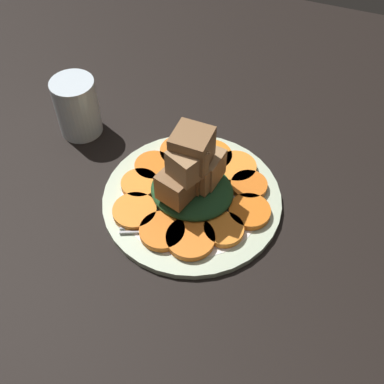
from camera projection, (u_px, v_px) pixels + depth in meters
table_slab at (192, 206)px, 69.15cm from camera, size 120.00×120.00×2.00cm
plate at (192, 199)px, 67.98cm from camera, size 25.18×25.18×1.05cm
carrot_slice_0 at (135, 211)px, 65.28cm from camera, size 6.01×6.01×0.97cm
carrot_slice_1 at (162, 231)px, 63.21cm from camera, size 6.05×6.05×0.97cm
carrot_slice_2 at (190, 238)px, 62.47cm from camera, size 6.47×6.47×0.97cm
carrot_slice_3 at (224, 230)px, 63.36cm from camera, size 5.33×5.33×0.97cm
carrot_slice_4 at (249, 212)px, 65.17cm from camera, size 5.74×5.74×0.97cm
carrot_slice_5 at (249, 185)px, 68.17cm from camera, size 5.20×5.20×0.97cm
carrot_slice_6 at (236, 167)px, 70.37cm from camera, size 5.98×5.98×0.97cm
carrot_slice_7 at (210, 156)px, 71.77cm from camera, size 6.43×6.43×0.97cm
carrot_slice_8 at (183, 152)px, 72.32cm from camera, size 6.81×6.81×0.97cm
carrot_slice_9 at (154, 166)px, 70.48cm from camera, size 5.58×5.58×0.97cm
carrot_slice_10 at (140, 184)px, 68.34cm from camera, size 5.32×5.32×0.97cm
center_pile at (192, 177)px, 64.17cm from camera, size 11.59×10.45×12.12cm
fork at (186, 224)px, 64.25cm from camera, size 17.84×8.95×0.40cm
water_glass at (77, 107)px, 74.09cm from camera, size 6.67×6.67×9.45cm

